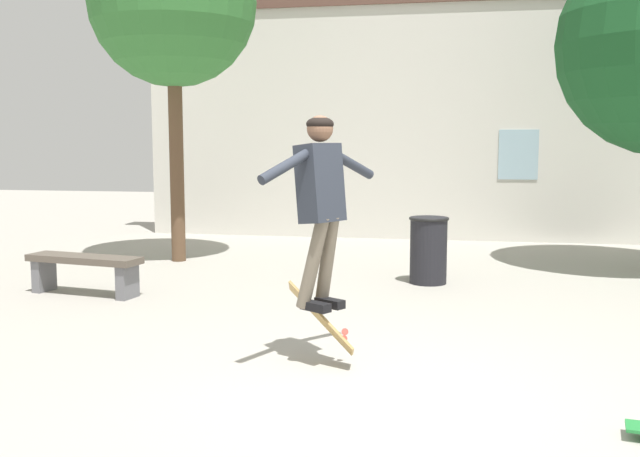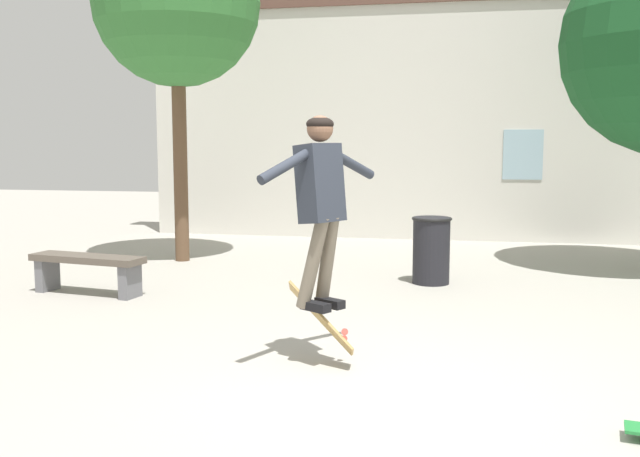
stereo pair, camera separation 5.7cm
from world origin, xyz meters
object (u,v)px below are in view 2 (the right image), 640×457
object	(u,v)px
tree_left	(177,4)
trash_bin	(431,249)
skater	(320,194)
park_bench	(87,267)
skateboard_flipping	(321,318)

from	to	relation	value
tree_left	trash_bin	size ratio (longest dim) A/B	5.94
trash_bin	skater	size ratio (longest dim) A/B	0.56
park_bench	skater	distance (m)	4.06
tree_left	park_bench	size ratio (longest dim) A/B	3.43
tree_left	skater	world-z (taller)	tree_left
park_bench	trash_bin	size ratio (longest dim) A/B	1.73
park_bench	skater	xyz separation A→B (m)	(3.28, -2.15, 1.07)
skater	park_bench	bearing A→B (deg)	178.84
trash_bin	skateboard_flipping	distance (m)	3.69
tree_left	trash_bin	distance (m)	5.26
skateboard_flipping	trash_bin	bearing A→B (deg)	96.31
park_bench	skater	bearing A→B (deg)	-23.65
trash_bin	skater	world-z (taller)	skater
trash_bin	skateboard_flipping	bearing A→B (deg)	-101.43
park_bench	skater	size ratio (longest dim) A/B	0.96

